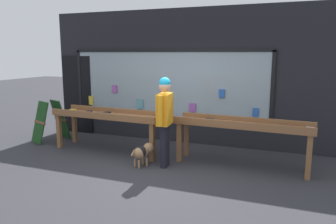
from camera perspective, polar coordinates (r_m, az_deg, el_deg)
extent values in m
plane|color=#2D2D33|center=(6.06, -3.11, -10.79)|extent=(40.00, 40.00, 0.00)
cube|color=black|center=(7.93, 3.92, 6.10)|extent=(7.38, 0.20, 3.21)
cube|color=#8C9EA8|center=(8.02, -0.41, 4.84)|extent=(4.99, 0.03, 1.63)
cube|color=black|center=(7.98, -0.41, 10.69)|extent=(5.07, 0.06, 0.08)
cube|color=black|center=(8.14, -0.40, -0.90)|extent=(5.07, 0.06, 0.08)
cube|color=black|center=(9.23, -15.05, 5.19)|extent=(0.08, 0.06, 1.63)
cube|color=black|center=(7.48, 17.74, 3.97)|extent=(0.08, 0.06, 1.63)
cube|color=yellow|center=(9.05, -13.26, 1.98)|extent=(0.12, 0.03, 0.24)
cube|color=#994CA5|center=(8.62, -9.31, 3.99)|extent=(0.14, 0.03, 0.19)
cube|color=#5999A5|center=(8.32, -4.90, 1.41)|extent=(0.16, 0.03, 0.24)
cube|color=#994CA5|center=(8.00, -0.66, 3.94)|extent=(0.15, 0.03, 0.26)
cube|color=#994CA5|center=(7.82, 4.26, 0.79)|extent=(0.16, 0.03, 0.20)
cube|color=#2659B2|center=(7.60, 9.35, 3.21)|extent=(0.13, 0.03, 0.19)
cube|color=#2659B2|center=(7.54, 14.99, -0.07)|extent=(0.12, 0.03, 0.19)
cube|color=black|center=(9.33, -15.46, 2.92)|extent=(0.90, 0.04, 2.10)
cube|color=brown|center=(8.01, -18.43, -3.18)|extent=(0.09, 0.09, 0.78)
cube|color=brown|center=(6.66, -2.78, -5.32)|extent=(0.09, 0.09, 0.78)
cube|color=brown|center=(8.40, -15.97, -2.44)|extent=(0.09, 0.09, 0.78)
cube|color=brown|center=(7.13, -0.83, -4.26)|extent=(0.09, 0.09, 0.78)
cube|color=brown|center=(7.39, -10.25, -0.64)|extent=(2.64, 0.83, 0.04)
cube|color=brown|center=(7.12, -11.70, -0.60)|extent=(2.61, 0.19, 0.12)
cube|color=brown|center=(7.64, -8.93, 0.21)|extent=(2.61, 0.19, 0.12)
cube|color=yellow|center=(8.15, -16.41, 0.34)|extent=(0.16, 0.22, 0.02)
cube|color=yellow|center=(7.92, -15.91, 0.08)|extent=(0.16, 0.21, 0.02)
cube|color=black|center=(7.83, -13.73, 0.07)|extent=(0.15, 0.23, 0.02)
cube|color=black|center=(7.52, -13.26, -0.33)|extent=(0.19, 0.22, 0.02)
cube|color=black|center=(7.55, -10.70, -0.15)|extent=(0.12, 0.20, 0.03)
cube|color=orange|center=(7.17, -9.84, -0.71)|extent=(0.17, 0.22, 0.02)
cube|color=#338C4C|center=(7.07, -8.44, -0.79)|extent=(0.14, 0.21, 0.03)
cube|color=red|center=(6.93, -6.80, -0.99)|extent=(0.21, 0.24, 0.02)
cube|color=silver|center=(6.86, -4.21, -1.06)|extent=(0.17, 0.23, 0.02)
cube|color=#994CA5|center=(6.62, -2.92, -1.46)|extent=(0.19, 0.24, 0.02)
cube|color=brown|center=(6.64, 1.97, -5.30)|extent=(0.09, 0.09, 0.79)
cube|color=brown|center=(6.20, 23.32, -7.29)|extent=(0.09, 0.09, 0.79)
cube|color=brown|center=(7.01, 3.23, -4.48)|extent=(0.09, 0.09, 0.79)
cube|color=brown|center=(6.59, 23.37, -6.27)|extent=(0.09, 0.09, 0.79)
cube|color=brown|center=(6.40, 12.77, -2.30)|extent=(2.64, 0.70, 0.04)
cube|color=brown|center=(6.14, 12.32, -2.23)|extent=(2.61, 0.19, 0.12)
cube|color=brown|center=(6.63, 13.22, -1.35)|extent=(2.61, 0.19, 0.12)
cube|color=#2659B2|center=(6.60, 2.71, -1.41)|extent=(0.19, 0.24, 0.02)
cube|color=black|center=(6.68, 7.10, -1.32)|extent=(0.16, 0.22, 0.02)
cube|color=#994CA5|center=(6.28, 10.64, -2.19)|extent=(0.22, 0.25, 0.02)
cube|color=orange|center=(6.35, 14.84, -2.22)|extent=(0.17, 0.22, 0.02)
cube|color=#5999A5|center=(6.32, 18.76, -2.46)|extent=(0.21, 0.26, 0.02)
cube|color=silver|center=(6.35, 23.54, -2.69)|extent=(0.14, 0.20, 0.03)
cylinder|color=black|center=(6.27, -0.77, -6.04)|extent=(0.14, 0.14, 0.83)
cylinder|color=black|center=(6.43, -0.36, -5.65)|extent=(0.14, 0.14, 0.83)
cube|color=orange|center=(6.19, -0.57, 0.51)|extent=(0.27, 0.49, 0.59)
cylinder|color=orange|center=(5.91, -1.35, 0.18)|extent=(0.09, 0.09, 0.56)
cylinder|color=orange|center=(6.47, 0.14, 1.06)|extent=(0.09, 0.09, 0.56)
sphere|color=tan|center=(6.13, -0.58, 4.45)|extent=(0.23, 0.23, 0.23)
sphere|color=#19A5E0|center=(6.13, -0.58, 5.08)|extent=(0.21, 0.21, 0.21)
ellipsoid|color=#99724C|center=(6.39, -4.78, -7.06)|extent=(0.35, 0.40, 0.24)
ellipsoid|color=black|center=(6.39, -4.78, -6.98)|extent=(0.31, 0.28, 0.25)
sphere|color=#99724C|center=(6.51, -3.40, -6.29)|extent=(0.21, 0.21, 0.21)
cylinder|color=#99724C|center=(6.26, -6.15, -7.12)|extent=(0.06, 0.10, 0.12)
cylinder|color=#99724C|center=(6.47, -3.73, -8.67)|extent=(0.04, 0.04, 0.16)
cylinder|color=#99724C|center=(6.56, -4.42, -8.42)|extent=(0.04, 0.04, 0.16)
cylinder|color=#99724C|center=(6.35, -5.09, -9.07)|extent=(0.04, 0.04, 0.16)
cylinder|color=#99724C|center=(6.44, -5.78, -8.81)|extent=(0.04, 0.04, 0.16)
cube|color=#193F19|center=(8.57, -21.41, -1.68)|extent=(0.53, 0.44, 1.00)
cube|color=brown|center=(8.57, -21.41, -1.68)|extent=(0.48, 0.23, 0.07)
cube|color=#193F19|center=(8.81, -18.24, -1.18)|extent=(0.53, 0.44, 1.00)
cube|color=brown|center=(8.81, -18.24, -1.18)|extent=(0.48, 0.23, 0.07)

